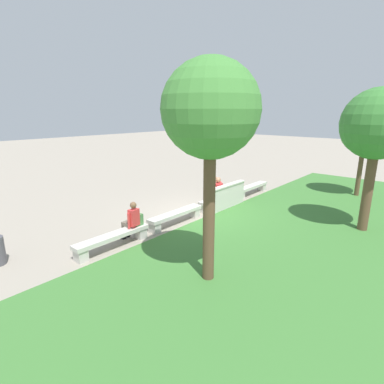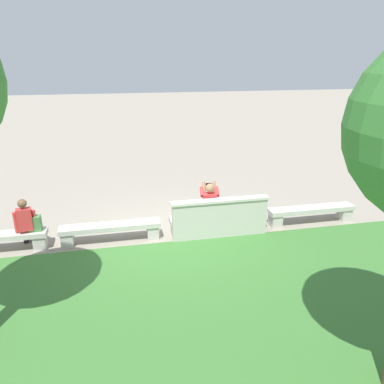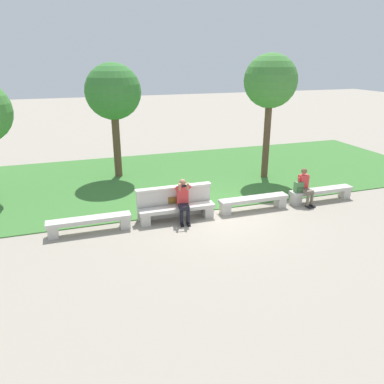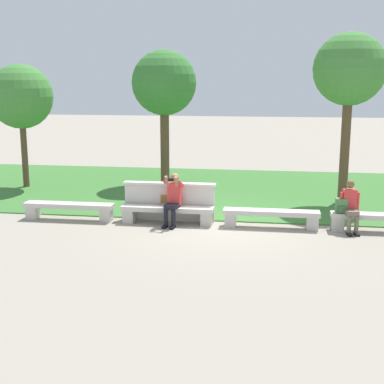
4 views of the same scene
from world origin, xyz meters
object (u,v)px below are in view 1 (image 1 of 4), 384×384
(bench_near, at_px, (220,200))
(person_distant, at_px, (131,220))
(bench_main, at_px, (252,188))
(bench_far, at_px, (113,239))
(tree_left_background, at_px, (378,125))
(bench_mid, at_px, (176,216))
(backpack, at_px, (138,220))
(tree_behind_wall, at_px, (366,131))
(person_photographer, at_px, (216,190))
(tree_right_background, at_px, (211,112))

(bench_near, bearing_deg, person_distant, -0.83)
(person_distant, bearing_deg, bench_main, 179.48)
(bench_far, relative_size, tree_left_background, 0.52)
(tree_left_background, bearing_deg, bench_mid, -54.22)
(bench_mid, bearing_deg, bench_near, 180.00)
(backpack, distance_m, tree_behind_wall, 11.05)
(bench_mid, bearing_deg, tree_behind_wall, 154.82)
(bench_near, height_order, person_distant, person_distant)
(bench_main, distance_m, bench_far, 7.94)
(bench_mid, xyz_separation_m, person_photographer, (-2.47, -0.08, 0.43))
(person_distant, xyz_separation_m, backpack, (-0.20, 0.05, -0.05))
(bench_far, distance_m, person_photographer, 5.13)
(bench_near, xyz_separation_m, bench_far, (5.29, 0.00, 0.00))
(tree_behind_wall, height_order, tree_right_background, tree_right_background)
(bench_main, height_order, tree_behind_wall, tree_behind_wall)
(person_photographer, xyz_separation_m, backpack, (4.16, 0.06, -0.11))
(person_photographer, height_order, person_distant, person_photographer)
(tree_right_background, bearing_deg, backpack, -97.74)
(person_photographer, xyz_separation_m, person_distant, (4.36, 0.01, -0.06))
(bench_main, height_order, tree_left_background, tree_left_background)
(backpack, height_order, tree_behind_wall, tree_behind_wall)
(tree_behind_wall, relative_size, tree_right_background, 0.83)
(bench_far, xyz_separation_m, person_distant, (-0.75, -0.07, 0.36))
(tree_behind_wall, bearing_deg, bench_main, -52.10)
(person_photographer, distance_m, tree_behind_wall, 7.48)
(person_photographer, relative_size, tree_left_background, 0.28)
(bench_near, relative_size, tree_behind_wall, 0.58)
(bench_mid, xyz_separation_m, backpack, (1.69, -0.02, 0.31))
(bench_near, xyz_separation_m, person_photographer, (0.17, -0.08, 0.43))
(bench_near, height_order, bench_far, same)
(bench_near, height_order, person_photographer, person_photographer)
(backpack, xyz_separation_m, tree_right_background, (0.42, 3.12, 3.25))
(bench_near, relative_size, person_photographer, 1.81)
(person_distant, xyz_separation_m, tree_behind_wall, (-10.24, 3.99, 2.39))
(person_distant, relative_size, tree_behind_wall, 0.30)
(bench_main, distance_m, bench_mid, 5.29)
(bench_far, distance_m, tree_left_background, 8.79)
(person_distant, height_order, tree_right_background, tree_right_background)
(bench_mid, distance_m, tree_left_background, 7.11)
(person_photographer, bearing_deg, tree_left_background, 103.44)
(bench_far, relative_size, tree_behind_wall, 0.58)
(bench_near, distance_m, person_photographer, 0.47)
(bench_mid, height_order, tree_behind_wall, tree_behind_wall)
(bench_far, height_order, person_photographer, person_photographer)
(bench_near, xyz_separation_m, person_distant, (4.54, -0.07, 0.36))
(bench_far, height_order, person_distant, person_distant)
(bench_main, height_order, tree_right_background, tree_right_background)
(person_photographer, distance_m, backpack, 4.16)
(bench_mid, distance_m, bench_far, 2.65)
(bench_far, height_order, backpack, backpack)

